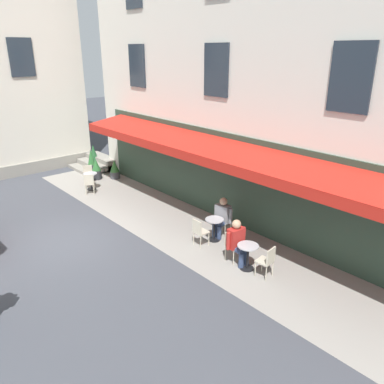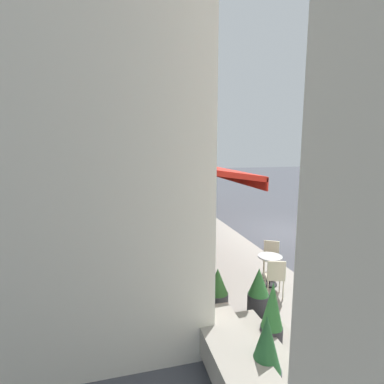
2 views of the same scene
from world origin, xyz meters
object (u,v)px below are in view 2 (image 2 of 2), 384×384
(cafe_chair_cream_under_awning, at_px, (194,208))
(potted_plant_by_steps, at_px, (272,318))
(cafe_table_streetside, at_px, (183,202))
(cafe_chair_cream_near_door, at_px, (169,209))
(potted_plant_under_sign, at_px, (258,292))
(cafe_table_mid_terrace, at_px, (181,209))
(cafe_chair_cream_corner_right, at_px, (180,199))
(potted_plant_mid_terrace, at_px, (266,358))
(seated_patron_in_grey, at_px, (173,206))
(cafe_table_near_entrance, at_px, (270,266))
(cafe_chair_cream_facing_street, at_px, (271,255))
(potted_plant_entrance_left, at_px, (218,289))
(cafe_chair_cream_by_window, at_px, (185,203))
(seated_companion_in_red, at_px, (185,199))
(walking_pedestrian_in_black, at_px, (311,196))
(cafe_chair_cream_back_row, at_px, (275,275))

(cafe_chair_cream_under_awning, distance_m, potted_plant_by_steps, 9.26)
(cafe_table_streetside, bearing_deg, cafe_chair_cream_near_door, -30.22)
(potted_plant_under_sign, xyz_separation_m, potted_plant_by_steps, (1.04, -0.29, 0.11))
(cafe_table_mid_terrace, bearing_deg, cafe_chair_cream_corner_right, 169.75)
(potted_plant_under_sign, xyz_separation_m, potted_plant_mid_terrace, (1.85, -0.85, 0.11))
(seated_patron_in_grey, bearing_deg, cafe_table_near_entrance, 9.03)
(cafe_chair_cream_facing_street, distance_m, cafe_table_mid_terrace, 6.60)
(cafe_chair_cream_facing_street, relative_size, cafe_chair_cream_under_awning, 1.00)
(cafe_chair_cream_facing_street, xyz_separation_m, potted_plant_entrance_left, (1.21, -1.95, -0.12))
(cafe_table_mid_terrace, relative_size, potted_plant_entrance_left, 0.85)
(seated_patron_in_grey, bearing_deg, cafe_chair_cream_by_window, 145.64)
(cafe_table_near_entrance, relative_size, cafe_table_mid_terrace, 1.00)
(potted_plant_under_sign, distance_m, potted_plant_entrance_left, 0.85)
(cafe_chair_cream_facing_street, distance_m, potted_plant_entrance_left, 2.30)
(potted_plant_mid_terrace, relative_size, potted_plant_entrance_left, 1.38)
(potted_plant_entrance_left, bearing_deg, cafe_chair_cream_by_window, 171.17)
(cafe_table_near_entrance, distance_m, cafe_chair_cream_under_awning, 7.03)
(seated_companion_in_red, distance_m, potted_plant_under_sign, 9.66)
(seated_companion_in_red, height_order, walking_pedestrian_in_black, walking_pedestrian_in_black)
(walking_pedestrian_in_black, relative_size, potted_plant_mid_terrace, 1.36)
(seated_patron_in_grey, height_order, potted_plant_under_sign, seated_patron_in_grey)
(cafe_chair_cream_under_awning, height_order, cafe_chair_cream_corner_right, same)
(seated_companion_in_red, relative_size, potted_plant_under_sign, 1.35)
(cafe_table_near_entrance, height_order, cafe_table_streetside, same)
(seated_patron_in_grey, xyz_separation_m, potted_plant_entrance_left, (7.66, -0.50, -0.28))
(cafe_chair_cream_back_row, relative_size, cafe_chair_cream_by_window, 1.00)
(potted_plant_under_sign, height_order, potted_plant_entrance_left, potted_plant_under_sign)
(cafe_chair_cream_by_window, relative_size, potted_plant_by_steps, 0.74)
(cafe_chair_cream_back_row, relative_size, cafe_chair_cream_corner_right, 1.00)
(seated_patron_in_grey, distance_m, potted_plant_under_sign, 8.12)
(cafe_chair_cream_facing_street, height_order, cafe_chair_cream_near_door, same)
(cafe_chair_cream_near_door, height_order, cafe_table_streetside, cafe_chair_cream_near_door)
(cafe_table_near_entrance, distance_m, potted_plant_mid_terrace, 3.45)
(cafe_chair_cream_corner_right, bearing_deg, potted_plant_mid_terrace, -6.79)
(walking_pedestrian_in_black, xyz_separation_m, potted_plant_entrance_left, (7.13, -7.57, -0.54))
(cafe_table_near_entrance, height_order, cafe_table_mid_terrace, same)
(potted_plant_mid_terrace, bearing_deg, cafe_chair_cream_near_door, 177.59)
(cafe_table_mid_terrace, bearing_deg, cafe_table_streetside, 164.18)
(cafe_table_near_entrance, xyz_separation_m, potted_plant_by_steps, (2.17, -1.18, 0.11))
(cafe_table_near_entrance, distance_m, cafe_table_streetside, 8.92)
(cafe_chair_cream_facing_street, height_order, potted_plant_under_sign, potted_plant_under_sign)
(cafe_table_near_entrance, bearing_deg, potted_plant_entrance_left, -67.11)
(seated_patron_in_grey, bearing_deg, cafe_chair_cream_near_door, -79.75)
(cafe_table_streetside, relative_size, potted_plant_under_sign, 0.75)
(potted_plant_under_sign, relative_size, potted_plant_entrance_left, 1.13)
(cafe_chair_cream_by_window, distance_m, potted_plant_by_steps, 10.50)
(seated_companion_in_red, bearing_deg, walking_pedestrian_in_black, 71.55)
(cafe_chair_cream_under_awning, relative_size, seated_companion_in_red, 0.68)
(cafe_chair_cream_facing_street, bearing_deg, seated_patron_in_grey, -167.33)
(seated_companion_in_red, bearing_deg, seated_patron_in_grey, -30.82)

